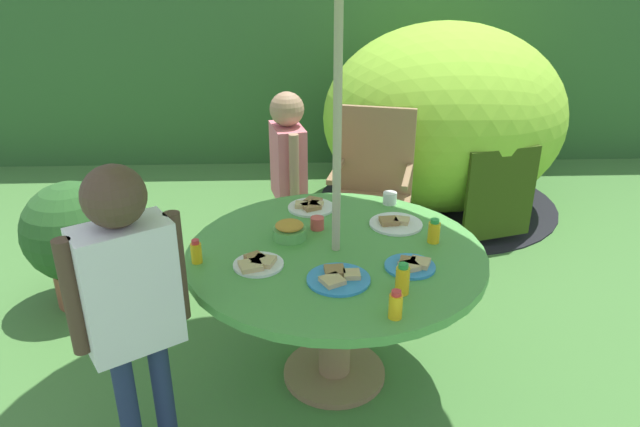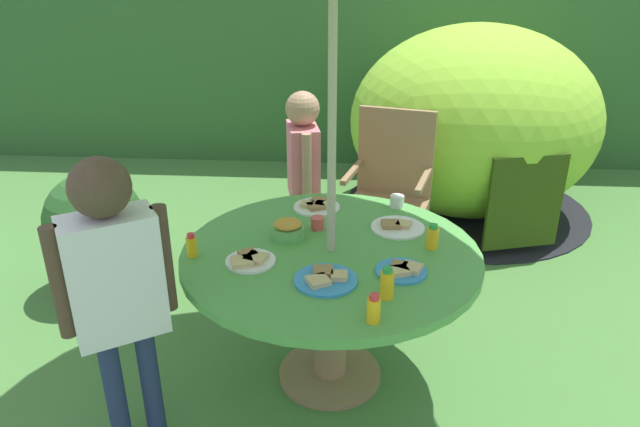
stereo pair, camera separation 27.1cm
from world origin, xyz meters
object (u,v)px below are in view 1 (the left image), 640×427
object	(u,v)px
wooden_chair	(373,182)
plate_mid_left	(258,263)
child_in_pink_shirt	(288,163)
cup_near	(317,223)
plate_near_left	(311,206)
plate_back_edge	(395,223)
snack_bowl	(290,230)
juice_bottle_mid_right	(434,232)
potted_plant	(75,237)
juice_bottle_center_back	(196,252)
dome_tent	(443,118)
juice_bottle_far_right	(402,280)
cup_far	(390,198)
garden_table	(335,274)
juice_bottle_far_left	(396,305)
plate_near_right	(411,265)
plate_center_front	(338,278)
child_in_white_shirt	(128,288)

from	to	relation	value
wooden_chair	plate_mid_left	xyz separation A→B (m)	(-0.65, -1.32, 0.15)
child_in_pink_shirt	cup_near	xyz separation A→B (m)	(0.15, -0.80, -0.02)
plate_near_left	plate_back_edge	xyz separation A→B (m)	(0.40, -0.22, -0.00)
snack_bowl	juice_bottle_mid_right	world-z (taller)	juice_bottle_mid_right
potted_plant	juice_bottle_center_back	world-z (taller)	juice_bottle_center_back
child_in_pink_shirt	plate_near_left	distance (m)	0.57
plate_mid_left	wooden_chair	bearing A→B (deg)	63.71
wooden_chair	child_in_pink_shirt	world-z (taller)	child_in_pink_shirt
dome_tent	juice_bottle_far_right	world-z (taller)	dome_tent
potted_plant	cup_far	size ratio (longest dim) A/B	10.34
garden_table	juice_bottle_far_left	size ratio (longest dim) A/B	11.87
juice_bottle_far_right	cup_near	xyz separation A→B (m)	(-0.31, 0.58, -0.03)
juice_bottle_far_left	juice_bottle_center_back	distance (m)	0.89
juice_bottle_far_left	juice_bottle_mid_right	xyz separation A→B (m)	(0.27, 0.59, 0.00)
cup_far	cup_near	bearing A→B (deg)	-143.50
juice_bottle_center_back	juice_bottle_mid_right	bearing A→B (deg)	8.15
plate_near_right	juice_bottle_mid_right	bearing A→B (deg)	58.18
child_in_pink_shirt	snack_bowl	xyz separation A→B (m)	(0.02, -0.89, -0.01)
plate_near_left	plate_mid_left	bearing A→B (deg)	-111.85
plate_near_right	dome_tent	bearing A→B (deg)	73.76
garden_table	juice_bottle_far_left	xyz separation A→B (m)	(0.18, -0.53, 0.18)
snack_bowl	juice_bottle_far_left	distance (m)	0.75
garden_table	plate_near_left	xyz separation A→B (m)	(-0.10, 0.45, 0.14)
juice_bottle_far_left	juice_bottle_mid_right	size ratio (longest dim) A/B	0.98
plate_center_front	cup_far	distance (m)	0.83
wooden_chair	cup_far	bearing A→B (deg)	-75.25
dome_tent	cup_near	bearing A→B (deg)	-134.35
plate_back_edge	juice_bottle_far_right	distance (m)	0.61
plate_near_left	cup_far	bearing A→B (deg)	6.13
snack_bowl	juice_bottle_far_right	distance (m)	0.65
snack_bowl	dome_tent	bearing A→B (deg)	59.69
juice_bottle_center_back	plate_center_front	bearing A→B (deg)	-16.41
wooden_chair	cup_near	distance (m)	1.06
plate_near_right	juice_bottle_mid_right	world-z (taller)	juice_bottle_mid_right
dome_tent	juice_bottle_far_left	xyz separation A→B (m)	(-0.80, -2.67, 0.04)
plate_mid_left	plate_near_left	distance (m)	0.64
child_in_pink_shirt	juice_bottle_mid_right	distance (m)	1.16
plate_near_right	plate_near_left	world-z (taller)	same
plate_near_right	cup_far	world-z (taller)	cup_far
plate_mid_left	cup_near	world-z (taller)	cup_near
dome_tent	juice_bottle_mid_right	xyz separation A→B (m)	(-0.53, -2.08, 0.04)
child_in_white_shirt	plate_mid_left	bearing A→B (deg)	6.39
plate_back_edge	dome_tent	bearing A→B (deg)	70.46
juice_bottle_mid_right	cup_far	distance (m)	0.46
plate_back_edge	plate_near_right	bearing A→B (deg)	-90.11
snack_bowl	juice_bottle_far_right	size ratio (longest dim) A/B	1.20
juice_bottle_center_back	cup_near	distance (m)	0.60
juice_bottle_mid_right	cup_near	size ratio (longest dim) A/B	1.76
juice_bottle_far_right	cup_near	size ratio (longest dim) A/B	1.98
cup_far	potted_plant	bearing A→B (deg)	172.39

